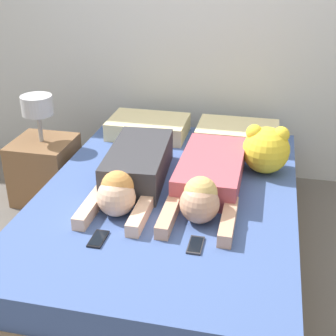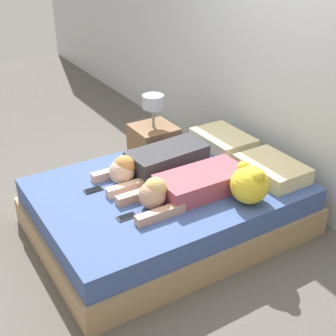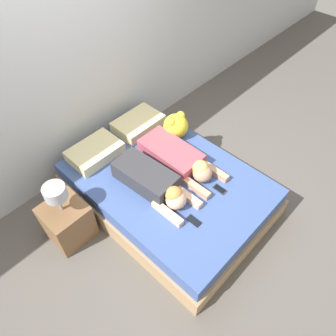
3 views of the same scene
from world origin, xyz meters
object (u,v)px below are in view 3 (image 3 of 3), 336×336
Objects in this scene: pillow_head_right at (138,123)px; cell_phone_right at (220,189)px; person_left at (154,182)px; plush_toy at (176,126)px; person_right at (180,159)px; nightstand at (67,220)px; bed at (168,190)px; cell_phone_left at (194,221)px; pillow_head_left at (95,152)px.

pillow_head_right is 3.93× the size of cell_phone_right.
plush_toy is (0.75, 0.39, 0.05)m from person_left.
person_left is 0.85m from plush_toy.
plush_toy reaches higher than person_right.
person_left is at bearing -123.76° from pillow_head_right.
person_right is at bearing 92.10° from cell_phone_right.
nightstand is at bearing 142.95° from cell_phone_right.
bed is 2.69× the size of nightstand.
pillow_head_right is at bearing 67.79° from cell_phone_left.
nightstand is at bearing 161.41° from person_right.
person_right is at bearing 8.77° from bed.
nightstand reaches higher than person_left.
pillow_head_left is at bearing 180.00° from pillow_head_right.
person_left reaches higher than cell_phone_left.
pillow_head_left is 3.93× the size of cell_phone_right.
person_left is at bearing -152.89° from plush_toy.
bed is 0.92m from pillow_head_right.
plush_toy is (0.87, -0.43, 0.09)m from pillow_head_left.
cell_phone_left is 0.48m from cell_phone_right.
bed is 0.64m from cell_phone_left.
bed is at bearing -67.82° from pillow_head_left.
bed is 0.92m from pillow_head_left.
bed is 3.74× the size of pillow_head_right.
pillow_head_right is 1.86× the size of plush_toy.
pillow_head_right reaches higher than cell_phone_right.
bed is 2.18× the size of person_left.
plush_toy is at bearing 48.32° from person_right.
person_left is 0.44m from person_right.
plush_toy is at bearing 50.80° from cell_phone_left.
cell_phone_left is at bearing -85.67° from pillow_head_left.
cell_phone_right is 1.60m from nightstand.
nightstand reaches higher than cell_phone_right.
cell_phone_right is (-0.08, -1.32, -0.06)m from pillow_head_right.
person_left is 6.73× the size of cell_phone_left.
person_right reaches higher than pillow_head_left.
person_right is (0.44, 0.04, -0.01)m from person_left.
bed is 14.70× the size of cell_phone_right.
person_right is 1.29× the size of nightstand.
pillow_head_right is 0.58× the size of person_left.
person_left reaches higher than pillow_head_right.
cell_phone_left is at bearing -173.64° from cell_phone_right.
bed is 14.70× the size of cell_phone_left.
plush_toy reaches higher than person_left.
plush_toy is at bearing 27.11° from person_left.
bed is 3.74× the size of pillow_head_left.
person_right is at bearing -54.25° from pillow_head_left.
cell_phone_left is at bearing -112.27° from bed.
person_right is 7.06× the size of cell_phone_right.
plush_toy is at bearing -2.61° from nightstand.
person_left is 0.69m from cell_phone_right.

